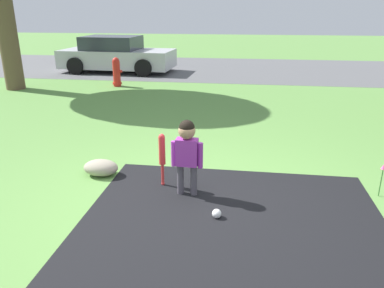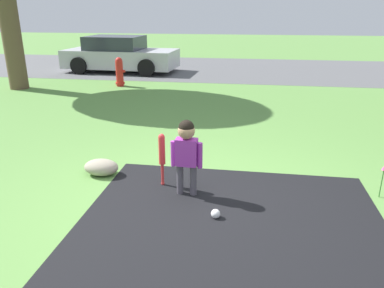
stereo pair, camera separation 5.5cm
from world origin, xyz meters
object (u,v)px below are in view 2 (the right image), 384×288
(baseball_bat, at_px, (162,152))
(parked_car, at_px, (120,55))
(child, at_px, (186,147))
(sports_ball, at_px, (216,214))
(fire_hydrant, at_px, (120,72))

(baseball_bat, distance_m, parked_car, 9.26)
(child, height_order, baseball_bat, child)
(child, relative_size, baseball_bat, 1.36)
(baseball_bat, bearing_deg, sports_ball, -43.09)
(child, bearing_deg, parked_car, 116.06)
(fire_hydrant, bearing_deg, parked_car, 108.93)
(baseball_bat, distance_m, fire_hydrant, 6.59)
(baseball_bat, xyz_separation_m, parked_car, (-3.53, 8.56, 0.13))
(baseball_bat, height_order, parked_car, parked_car)
(baseball_bat, relative_size, sports_ball, 6.81)
(baseball_bat, relative_size, fire_hydrant, 0.84)
(sports_ball, height_order, parked_car, parked_car)
(baseball_bat, bearing_deg, parked_car, 112.40)
(parked_car, bearing_deg, baseball_bat, -64.83)
(fire_hydrant, relative_size, parked_car, 0.21)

